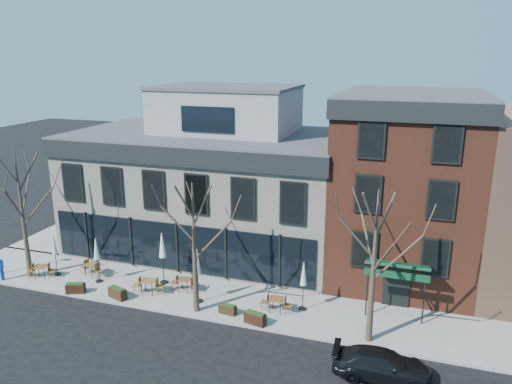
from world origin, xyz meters
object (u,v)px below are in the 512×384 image
(call_box, at_px, (1,269))
(umbrella_0, at_px, (54,246))
(parked_sedan, at_px, (382,365))
(cafe_set_0, at_px, (41,270))

(call_box, xyz_separation_m, umbrella_0, (2.61, 1.67, 1.13))
(parked_sedan, xyz_separation_m, umbrella_0, (-19.87, 3.87, 1.40))
(umbrella_0, bearing_deg, parked_sedan, -11.01)
(call_box, xyz_separation_m, cafe_set_0, (1.98, 1.05, -0.26))
(cafe_set_0, relative_size, umbrella_0, 0.67)
(call_box, height_order, umbrella_0, umbrella_0)
(parked_sedan, bearing_deg, call_box, 81.11)
(call_box, relative_size, cafe_set_0, 0.78)
(parked_sedan, height_order, call_box, call_box)
(call_box, distance_m, cafe_set_0, 2.26)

